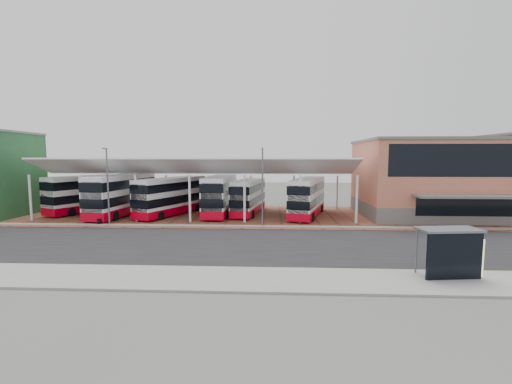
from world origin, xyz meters
TOP-DOWN VIEW (x-y plane):
  - ground at (0.00, 0.00)m, footprint 140.00×140.00m
  - road at (0.00, -1.00)m, footprint 120.00×14.00m
  - forecourt at (2.00, 13.00)m, footprint 72.00×16.00m
  - sidewalk at (0.00, -9.00)m, footprint 120.00×4.00m
  - north_kerb at (0.00, 6.20)m, footprint 120.00×0.80m
  - yellow_line_near at (0.00, -7.00)m, footprint 120.00×0.12m
  - yellow_line_far at (0.00, -6.70)m, footprint 120.00×0.12m
  - canopy at (-6.00, 13.94)m, footprint 37.00×11.63m
  - terminal at (23.00, 13.92)m, footprint 18.40×14.40m
  - lamp_west at (-14.00, 6.27)m, footprint 0.16×0.90m
  - lamp_east at (2.00, 6.27)m, footprint 0.16×0.90m
  - bus_0 at (-20.78, 15.17)m, footprint 7.11×11.51m
  - bus_1 at (-15.38, 12.66)m, footprint 4.16×12.29m
  - bus_2 at (-9.38, 13.09)m, footprint 6.57×11.24m
  - bus_3 at (-3.48, 14.04)m, footprint 3.06×11.54m
  - bus_4 at (0.05, 14.57)m, footprint 3.87×10.57m
  - bus_5 at (7.26, 13.13)m, footprint 5.49×11.23m
  - pedestrian at (-17.09, 7.25)m, footprint 0.58×0.76m
  - suitcase at (-15.19, 6.51)m, footprint 0.36×0.25m
  - bus_shelter at (13.63, -8.28)m, footprint 3.69×2.01m

SIDE VIEW (x-z plane):
  - ground at x=0.00m, z-range 0.00..0.00m
  - road at x=0.00m, z-range 0.00..0.02m
  - yellow_line_near at x=0.00m, z-range 0.02..0.03m
  - yellow_line_far at x=0.00m, z-range 0.02..0.03m
  - forecourt at x=2.00m, z-range 0.00..0.06m
  - sidewalk at x=0.00m, z-range 0.00..0.14m
  - north_kerb at x=0.00m, z-range 0.00..0.14m
  - suitcase at x=-15.19m, z-range 0.06..0.67m
  - pedestrian at x=-17.09m, z-range 0.06..1.93m
  - bus_shelter at x=13.63m, z-range 0.49..3.32m
  - bus_4 at x=0.05m, z-range 0.05..4.30m
  - bus_5 at x=7.26m, z-range 0.05..4.57m
  - bus_2 at x=-9.38m, z-range 0.05..4.62m
  - bus_0 at x=-20.78m, z-range 0.04..4.76m
  - bus_3 at x=-3.48m, z-range 0.04..4.78m
  - bus_1 at x=-15.38m, z-range 0.04..5.01m
  - lamp_west at x=-14.00m, z-range 0.32..8.40m
  - lamp_east at x=2.00m, z-range 0.32..8.40m
  - terminal at x=23.00m, z-range 0.03..9.28m
  - canopy at x=-6.00m, z-range 2.26..9.33m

